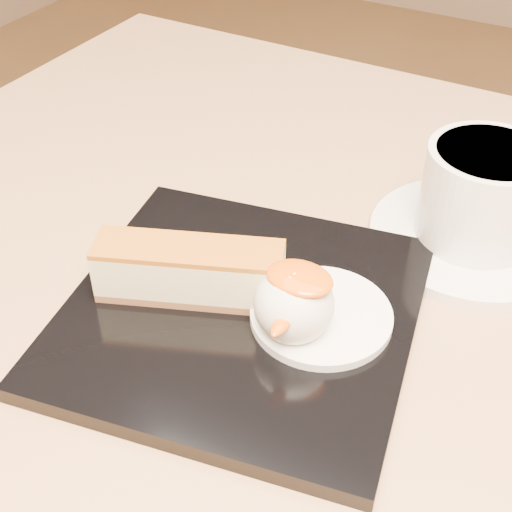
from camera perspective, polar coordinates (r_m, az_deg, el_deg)
The scene contains 9 objects.
table at distance 0.59m, azimuth 0.80°, elevation -15.87°, with size 0.80×0.80×0.72m.
dessert_plate at distance 0.47m, azimuth -1.21°, elevation -4.60°, with size 0.22×0.22×0.01m, color black.
cheesecake at distance 0.46m, azimuth -5.34°, elevation -1.20°, with size 0.12×0.08×0.04m.
cream_smear at distance 0.45m, azimuth 5.24°, elevation -4.76°, with size 0.09×0.09×0.01m, color white.
ice_cream_scoop at distance 0.43m, azimuth 3.05°, elevation -3.86°, with size 0.05×0.05×0.05m, color white.
mango_sauce at distance 0.41m, azimuth 3.52°, elevation -1.78°, with size 0.04×0.03×0.01m, color #E85807.
mint_sprig at distance 0.48m, azimuth 3.37°, elevation -1.38°, with size 0.04×0.03×0.00m.
saucer at distance 0.55m, azimuth 16.85°, elevation 1.36°, with size 0.15×0.15×0.01m, color white.
coffee_cup at distance 0.53m, azimuth 17.90°, elevation 4.87°, with size 0.11×0.09×0.07m.
Camera 1 is at (0.16, -0.30, 1.05)m, focal length 50.00 mm.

